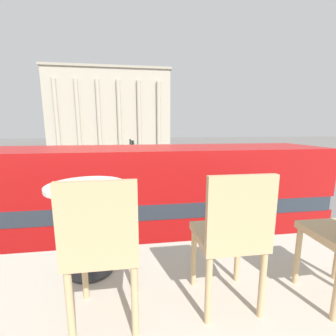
{
  "coord_description": "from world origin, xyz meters",
  "views": [
    {
      "loc": [
        0.91,
        -2.1,
        4.78
      ],
      "look_at": [
        3.43,
        15.72,
        1.47
      ],
      "focal_mm": 24.0,
      "sensor_mm": 36.0,
      "label": 1
    }
  ],
  "objects": [
    {
      "name": "cafe_chair_1",
      "position": [
        1.48,
        -0.87,
        4.13
      ],
      "size": [
        0.4,
        0.4,
        0.91
      ],
      "rotation": [
        0.0,
        0.0,
        0.04
      ],
      "color": "tan",
      "rests_on": "cafe_floor_slab"
    },
    {
      "name": "pedestrian_red",
      "position": [
        2.79,
        14.48,
        0.98
      ],
      "size": [
        0.32,
        0.32,
        1.71
      ],
      "rotation": [
        0.0,
        0.0,
        1.17
      ],
      "color": "#282B33",
      "rests_on": "ground_plane"
    },
    {
      "name": "cafe_dining_table",
      "position": [
        0.52,
        -0.35,
        4.15
      ],
      "size": [
        0.6,
        0.6,
        0.73
      ],
      "color": "#2D2D30",
      "rests_on": "cafe_floor_slab"
    },
    {
      "name": "plaza_building_left",
      "position": [
        -4.71,
        56.93,
        8.77
      ],
      "size": [
        27.35,
        17.17,
        17.53
      ],
      "color": "#B2A893",
      "rests_on": "ground_plane"
    },
    {
      "name": "traffic_light_mid",
      "position": [
        0.53,
        15.84,
        2.5
      ],
      "size": [
        0.42,
        0.24,
        3.83
      ],
      "color": "black",
      "rests_on": "ground_plane"
    },
    {
      "name": "cafe_chair_0",
      "position": [
        0.71,
        -0.9,
        4.13
      ],
      "size": [
        0.4,
        0.4,
        0.91
      ],
      "rotation": [
        0.0,
        0.0,
        -0.06
      ],
      "color": "tan",
      "rests_on": "cafe_floor_slab"
    },
    {
      "name": "pedestrian_grey",
      "position": [
        8.04,
        12.87,
        1.04
      ],
      "size": [
        0.32,
        0.32,
        1.8
      ],
      "rotation": [
        0.0,
        0.0,
        1.02
      ],
      "color": "#282B33",
      "rests_on": "ground_plane"
    },
    {
      "name": "traffic_light_near",
      "position": [
        -3.03,
        9.08,
        2.39
      ],
      "size": [
        0.42,
        0.24,
        3.65
      ],
      "color": "black",
      "rests_on": "ground_plane"
    },
    {
      "name": "double_decker_bus",
      "position": [
        1.36,
        5.06,
        2.3
      ],
      "size": [
        11.21,
        2.71,
        4.14
      ],
      "rotation": [
        0.0,
        0.0,
        0.07
      ],
      "color": "black",
      "rests_on": "ground_plane"
    },
    {
      "name": "pedestrian_white",
      "position": [
        -4.15,
        18.54,
        0.96
      ],
      "size": [
        0.32,
        0.32,
        1.67
      ],
      "rotation": [
        0.0,
        0.0,
        3.43
      ],
      "color": "#282B33",
      "rests_on": "ground_plane"
    }
  ]
}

